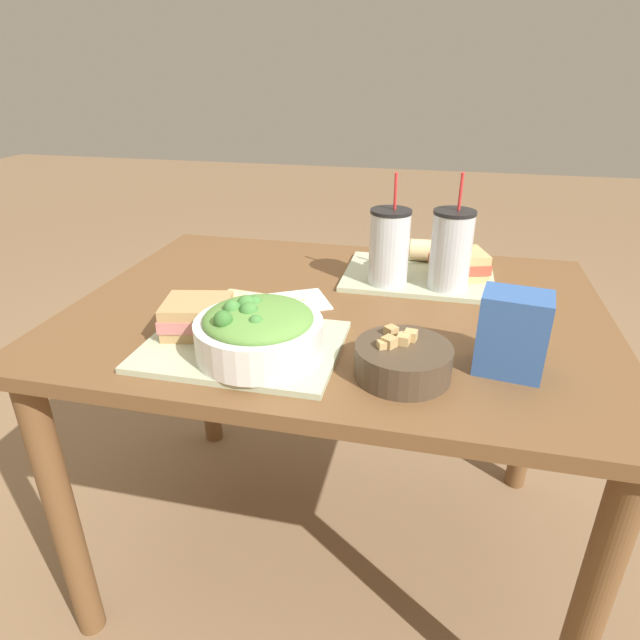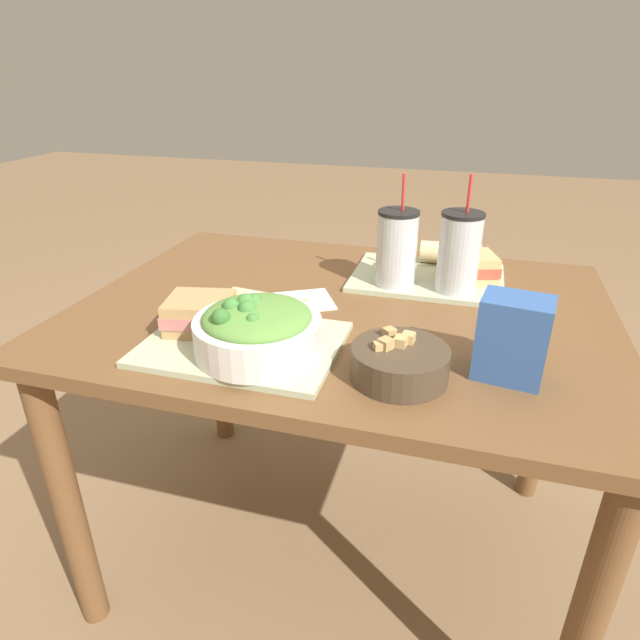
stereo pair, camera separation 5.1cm
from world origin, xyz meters
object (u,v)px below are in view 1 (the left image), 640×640
baguette_far (440,251)px  drink_cup_dark (389,249)px  chip_bag (512,333)px  napkin_folded (289,303)px  sandwich_near (198,316)px  sandwich_far (459,264)px  soup_bowl (403,360)px  drink_cup_red (451,252)px  baguette_near (266,308)px  salad_bowl (258,330)px

baguette_far → drink_cup_dark: (-0.12, -0.18, 0.05)m
chip_bag → baguette_far: bearing=112.8°
baguette_far → drink_cup_dark: drink_cup_dark is taller
napkin_folded → chip_bag: bearing=-23.2°
sandwich_near → sandwich_far: (0.49, 0.42, 0.00)m
chip_bag → drink_cup_dark: bearing=134.9°
sandwich_far → soup_bowl: bearing=-119.1°
sandwich_near → napkin_folded: sandwich_near is taller
drink_cup_red → napkin_folded: bearing=-157.0°
napkin_folded → sandwich_near: bearing=-122.7°
sandwich_near → drink_cup_red: drink_cup_red is taller
drink_cup_dark → drink_cup_red: size_ratio=0.98×
sandwich_far → chip_bag: (0.08, -0.42, 0.03)m
baguette_near → soup_bowl: bearing=-108.0°
sandwich_near → napkin_folded: (0.13, 0.20, -0.04)m
drink_cup_dark → baguette_far: bearing=56.8°
chip_bag → baguette_near: bearing=179.8°
salad_bowl → drink_cup_dark: size_ratio=0.88×
salad_bowl → drink_cup_dark: drink_cup_dark is taller
sandwich_near → napkin_folded: size_ratio=0.71×
sandwich_far → chip_bag: size_ratio=1.04×
baguette_near → chip_bag: chip_bag is taller
drink_cup_dark → baguette_near: bearing=-129.0°
baguette_near → baguette_far: 0.56m
baguette_far → napkin_folded: (-0.32, -0.33, -0.04)m
baguette_near → sandwich_far: size_ratio=1.10×
baguette_far → soup_bowl: bearing=173.2°
sandwich_near → baguette_far: (0.45, 0.52, -0.00)m
salad_bowl → baguette_far: size_ratio=1.48×
salad_bowl → drink_cup_red: 0.52m
salad_bowl → chip_bag: (0.43, 0.06, 0.01)m
salad_bowl → sandwich_near: 0.16m
sandwich_far → drink_cup_red: 0.10m
sandwich_far → drink_cup_red: drink_cup_red is taller
soup_bowl → baguette_far: (0.05, 0.58, 0.01)m
sandwich_near → napkin_folded: 0.24m
sandwich_far → baguette_far: bearing=96.7°
baguette_near → sandwich_far: sandwich_far is taller
salad_bowl → drink_cup_red: (0.32, 0.40, 0.04)m
sandwich_far → drink_cup_dark: bearing=-172.5°
baguette_near → napkin_folded: bearing=0.6°
soup_bowl → baguette_near: soup_bowl is taller
salad_bowl → sandwich_far: 0.59m
soup_bowl → baguette_far: soup_bowl is taller
baguette_far → napkin_folded: 0.46m
salad_bowl → drink_cup_red: size_ratio=0.86×
baguette_far → chip_bag: chip_bag is taller
baguette_far → drink_cup_dark: bearing=144.6°
sandwich_far → sandwich_near: bearing=-157.6°
salad_bowl → sandwich_far: bearing=53.7°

